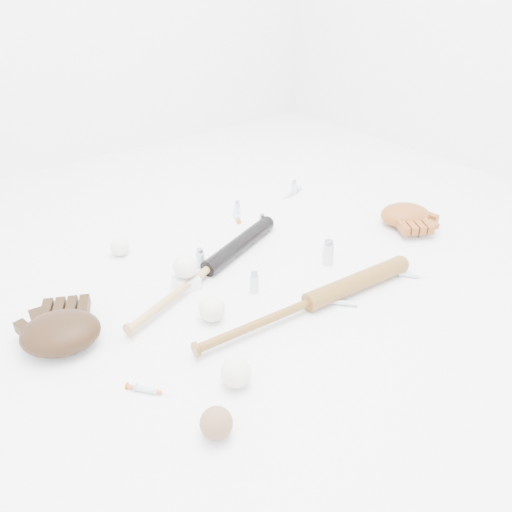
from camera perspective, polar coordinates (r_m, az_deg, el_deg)
bat_dark at (r=1.75m, az=-5.43°, el=-1.40°), size 0.81×0.34×0.06m
bat_wood at (r=1.59m, az=6.15°, el=-5.26°), size 0.86×0.15×0.06m
glove_dark at (r=1.55m, az=-21.44°, el=-8.11°), size 0.36×0.36×0.10m
glove_tan at (r=2.16m, az=16.71°, el=4.52°), size 0.34×0.34×0.09m
trading_card at (r=1.72m, az=-20.84°, el=-5.62°), size 0.10×0.11×0.01m
pedestal at (r=1.71m, az=-7.95°, el=-2.95°), size 0.09×0.09×0.04m
baseball_on_pedestal at (r=1.68m, az=-8.11°, el=-1.21°), size 0.08×0.08×0.08m
baseball_left at (r=1.55m, az=-5.06°, el=-6.06°), size 0.08×0.08×0.08m
baseball_upper at (r=1.93m, az=-15.29°, el=1.04°), size 0.07×0.07×0.07m
baseball_mid at (r=1.34m, az=-2.31°, el=-13.17°), size 0.08×0.08×0.08m
baseball_aged at (r=1.23m, az=-4.56°, el=-18.50°), size 0.08×0.08×0.08m
syringe_0 at (r=1.37m, az=-12.41°, el=-14.71°), size 0.10×0.12×0.02m
syringe_1 at (r=1.64m, az=9.27°, el=-5.22°), size 0.12×0.13×0.02m
syringe_2 at (r=2.14m, az=-2.26°, el=4.56°), size 0.08×0.13×0.02m
syringe_3 at (r=1.83m, az=17.02°, el=-2.09°), size 0.10×0.12×0.02m
syringe_4 at (r=2.37m, az=4.18°, el=7.24°), size 0.16×0.07×0.02m
vial_0 at (r=2.36m, az=4.38°, el=7.84°), size 0.03×0.03×0.07m
vial_1 at (r=2.05m, az=0.69°, el=3.98°), size 0.03×0.03×0.07m
vial_2 at (r=1.80m, az=-6.38°, el=-0.26°), size 0.03×0.03×0.08m
vial_3 at (r=1.82m, az=8.24°, el=0.43°), size 0.04×0.04×0.10m
vial_4 at (r=1.66m, az=-0.20°, el=-2.99°), size 0.03×0.03×0.08m
vial_5 at (r=2.17m, az=-2.14°, el=5.58°), size 0.02×0.02×0.06m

